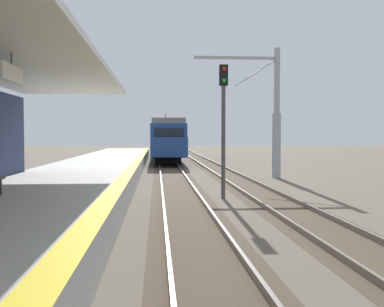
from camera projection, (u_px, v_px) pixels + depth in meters
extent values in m
cube|color=#B7B5AD|center=(58.00, 193.00, 15.92)|extent=(5.00, 80.00, 0.90)
cube|color=yellow|center=(123.00, 180.00, 16.08)|extent=(0.50, 80.00, 0.01)
cube|color=white|center=(12.00, 73.00, 9.88)|extent=(0.08, 1.40, 0.36)
cylinder|color=#333333|center=(11.00, 59.00, 9.87)|extent=(0.03, 0.03, 0.27)
cube|color=#4C3D2D|center=(178.00, 191.00, 20.26)|extent=(2.34, 120.00, 0.01)
cube|color=slate|center=(162.00, 189.00, 20.20)|extent=(0.08, 120.00, 0.15)
cube|color=slate|center=(194.00, 189.00, 20.32)|extent=(0.08, 120.00, 0.15)
cube|color=#4C3D2D|center=(253.00, 190.00, 20.53)|extent=(2.34, 120.00, 0.01)
cube|color=slate|center=(237.00, 188.00, 20.47)|extent=(0.08, 120.00, 0.15)
cube|color=slate|center=(269.00, 188.00, 20.58)|extent=(0.08, 120.00, 0.15)
cube|color=navy|center=(166.00, 140.00, 44.27)|extent=(2.90, 18.00, 2.70)
cube|color=slate|center=(166.00, 123.00, 44.20)|extent=(2.67, 18.00, 0.44)
cube|color=black|center=(169.00, 135.00, 35.26)|extent=(2.32, 0.06, 1.21)
cube|color=navy|center=(169.00, 147.00, 34.52)|extent=(2.78, 1.60, 1.49)
cube|color=black|center=(181.00, 135.00, 44.36)|extent=(0.04, 15.84, 0.86)
cylinder|color=#333333|center=(166.00, 118.00, 47.76)|extent=(0.06, 0.06, 0.90)
cube|color=black|center=(168.00, 160.00, 38.51)|extent=(2.17, 2.20, 0.72)
cube|color=black|center=(165.00, 154.00, 50.16)|extent=(2.17, 2.20, 0.72)
cylinder|color=#4C4C4C|center=(223.00, 142.00, 17.64)|extent=(0.16, 0.16, 4.40)
cube|color=black|center=(224.00, 75.00, 17.54)|extent=(0.32, 0.24, 0.80)
sphere|color=red|center=(224.00, 69.00, 17.39)|extent=(0.16, 0.16, 0.16)
sphere|color=green|center=(224.00, 81.00, 17.41)|extent=(0.16, 0.16, 0.16)
cube|color=#9EA3A8|center=(276.00, 146.00, 26.24)|extent=(0.40, 0.40, 3.75)
cube|color=#9EA3A8|center=(277.00, 81.00, 26.09)|extent=(0.28, 0.28, 3.75)
cube|color=#9EA3A8|center=(236.00, 58.00, 25.86)|extent=(4.80, 0.16, 0.16)
cylinder|color=#9EA3A8|center=(256.00, 72.00, 25.98)|extent=(2.47, 0.07, 1.60)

